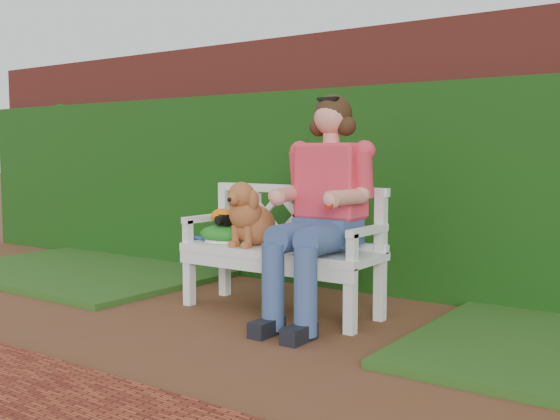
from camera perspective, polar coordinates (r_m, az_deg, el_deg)
The scene contains 11 objects.
ground at distance 4.34m, azimuth -5.39°, elevation -10.55°, with size 60.00×60.00×0.00m, color brown.
brick_wall at distance 5.76m, azimuth 6.96°, elevation 4.38°, with size 10.00×0.30×2.20m, color maroon.
ivy_hedge at distance 5.57m, azimuth 5.86°, elevation 1.79°, with size 10.00×0.18×1.70m, color #14430C.
grass_left at distance 6.64m, azimuth -16.16°, elevation -5.01°, with size 2.60×2.00×0.05m, color #2B5A20.
garden_bench at distance 4.78m, azimuth 0.00°, elevation -6.09°, with size 1.58×0.60×0.48m, color white, non-canonical shape.
seated_woman at distance 4.47m, azimuth 4.08°, elevation 0.42°, with size 0.68×0.91×1.61m, color #D42B52, non-canonical shape.
dog at distance 4.80m, azimuth -2.52°, elevation -0.27°, with size 0.32×0.43×0.48m, color #AB5A29, non-canonical shape.
tennis_racket at distance 5.01m, azimuth -5.17°, elevation -2.65°, with size 0.59×0.25×0.03m, color silver, non-canonical shape.
green_bag at distance 5.03m, azimuth -4.97°, elevation -2.02°, with size 0.39×0.30×0.13m, color green, non-canonical shape.
camera_item at distance 4.99m, azimuth -4.78°, elevation -0.83°, with size 0.12×0.09×0.08m, color black.
baseball_glove at distance 5.05m, azimuth -5.08°, elevation -0.55°, with size 0.19×0.14×0.12m, color orange.
Camera 1 is at (2.73, -3.17, 1.17)m, focal length 42.00 mm.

